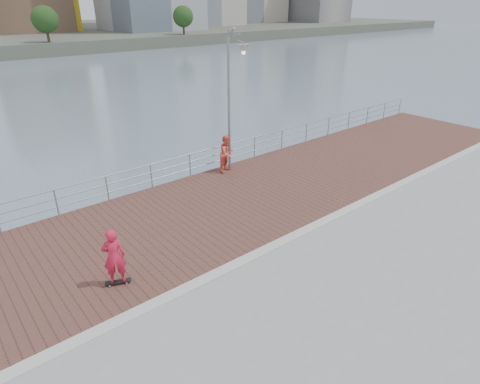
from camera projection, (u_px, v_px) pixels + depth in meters
water at (275, 291)px, 14.73m from camera, size 400.00×400.00×0.00m
seawall at (405, 355)px, 10.82m from camera, size 40.00×24.00×2.00m
brick_lane at (215, 207)px, 16.37m from camera, size 40.00×6.80×0.02m
curb at (277, 244)px, 13.86m from camera, size 40.00×0.40×0.06m
guardrail at (171, 168)px, 18.44m from camera, size 39.06×0.06×1.13m
street_lamp at (235, 79)px, 17.88m from camera, size 0.46×1.34×6.32m
skateboard at (118, 282)px, 11.92m from camera, size 0.76×0.47×0.09m
skateboarder at (114, 256)px, 11.53m from camera, size 0.76×0.65×1.78m
bystander at (227, 154)px, 19.46m from camera, size 1.04×0.90×1.82m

